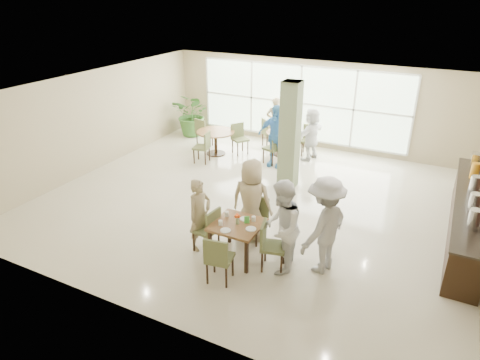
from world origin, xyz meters
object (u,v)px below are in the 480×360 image
at_px(teen_right, 281,227).
at_px(adult_standing, 275,122).
at_px(buffet_counter, 469,214).
at_px(adult_b, 311,134).
at_px(adult_a, 275,136).
at_px(round_table_right, 284,137).
at_px(main_table, 237,228).
at_px(potted_plant, 193,115).
at_px(teen_far, 252,200).
at_px(teen_standing, 324,225).
at_px(teen_left, 200,215).
at_px(round_table_left, 216,136).

bearing_deg(teen_right, adult_standing, -169.61).
height_order(buffet_counter, adult_b, buffet_counter).
bearing_deg(adult_a, round_table_right, 96.80).
xyz_separation_m(main_table, buffet_counter, (3.98, 2.84, -0.10)).
bearing_deg(potted_plant, teen_far, -47.44).
bearing_deg(teen_right, teen_far, -140.99).
xyz_separation_m(round_table_right, adult_a, (0.11, -0.95, 0.35)).
bearing_deg(adult_b, adult_a, -21.50).
xyz_separation_m(main_table, teen_standing, (1.59, 0.37, 0.29)).
bearing_deg(teen_left, potted_plant, 49.82).
bearing_deg(teen_far, teen_left, 41.70).
distance_m(teen_left, adult_a, 4.73).
distance_m(main_table, adult_b, 5.69).
bearing_deg(teen_left, buffet_counter, -43.08).
distance_m(buffet_counter, adult_standing, 6.72).
relative_size(main_table, teen_left, 0.61).
height_order(buffet_counter, teen_right, buffet_counter).
bearing_deg(potted_plant, teen_right, -46.02).
xyz_separation_m(potted_plant, teen_standing, (6.43, -5.59, 0.18)).
distance_m(main_table, round_table_right, 5.77).
bearing_deg(round_table_left, teen_right, -48.87).
bearing_deg(buffet_counter, teen_standing, -134.08).
bearing_deg(buffet_counter, potted_plant, 160.51).
height_order(round_table_right, teen_left, teen_left).
xyz_separation_m(buffet_counter, potted_plant, (-8.82, 3.12, 0.21)).
height_order(teen_right, adult_b, teen_right).
distance_m(round_table_left, teen_left, 5.33).
relative_size(round_table_right, potted_plant, 0.73).
xyz_separation_m(teen_left, teen_standing, (2.40, 0.41, 0.19)).
relative_size(teen_left, teen_right, 0.83).
distance_m(teen_standing, adult_b, 5.67).
bearing_deg(teen_standing, adult_b, -142.59).
xyz_separation_m(teen_far, teen_right, (0.96, -0.74, 0.02)).
relative_size(teen_standing, adult_a, 1.02).
xyz_separation_m(buffet_counter, teen_standing, (-2.39, -2.47, 0.39)).
height_order(teen_left, teen_standing, teen_standing).
bearing_deg(teen_far, teen_right, 137.40).
bearing_deg(adult_standing, adult_b, 135.53).
bearing_deg(adult_b, buffet_counter, 72.74).
xyz_separation_m(teen_left, adult_b, (0.39, 5.71, 0.04)).
bearing_deg(adult_standing, teen_left, 75.80).
bearing_deg(round_table_left, adult_b, 18.84).
xyz_separation_m(buffet_counter, teen_right, (-3.09, -2.82, 0.35)).
relative_size(buffet_counter, teen_far, 2.65).
bearing_deg(buffet_counter, teen_far, -152.79).
bearing_deg(main_table, teen_right, 1.36).
bearing_deg(round_table_right, buffet_counter, -27.92).
bearing_deg(teen_left, round_table_right, 20.67).
height_order(teen_far, adult_b, teen_far).
bearing_deg(round_table_left, teen_far, -51.52).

